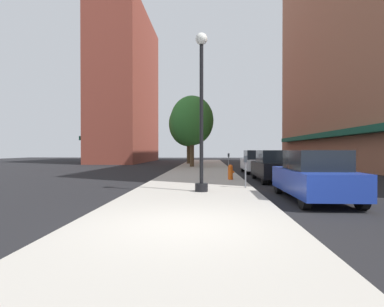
% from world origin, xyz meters
% --- Properties ---
extents(ground_plane, '(90.00, 90.00, 0.00)m').
position_xyz_m(ground_plane, '(4.00, 18.00, 0.00)').
color(ground_plane, black).
extents(sidewalk_slab, '(4.80, 50.00, 0.12)m').
position_xyz_m(sidewalk_slab, '(0.00, 19.00, 0.06)').
color(sidewalk_slab, '#A8A399').
rests_on(sidewalk_slab, ground).
extents(building_right_brick, '(6.80, 40.00, 28.92)m').
position_xyz_m(building_right_brick, '(14.99, 22.00, 14.43)').
color(building_right_brick, '#9E6047').
rests_on(building_right_brick, ground).
extents(building_far_background, '(6.80, 18.00, 20.77)m').
position_xyz_m(building_far_background, '(-11.01, 37.00, 10.36)').
color(building_far_background, brown).
rests_on(building_far_background, ground).
extents(lamppost, '(0.48, 0.48, 5.90)m').
position_xyz_m(lamppost, '(0.27, 5.12, 3.20)').
color(lamppost, black).
rests_on(lamppost, sidewalk_slab).
extents(fire_hydrant, '(0.33, 0.26, 0.79)m').
position_xyz_m(fire_hydrant, '(1.70, 9.91, 0.52)').
color(fire_hydrant, '#E05614').
rests_on(fire_hydrant, sidewalk_slab).
extents(parking_meter_near, '(0.14, 0.09, 1.31)m').
position_xyz_m(parking_meter_near, '(2.05, 16.69, 0.95)').
color(parking_meter_near, slate).
rests_on(parking_meter_near, sidewalk_slab).
extents(parking_meter_far, '(0.14, 0.09, 1.31)m').
position_xyz_m(parking_meter_far, '(2.05, 6.31, 0.95)').
color(parking_meter_far, slate).
rests_on(parking_meter_far, sidewalk_slab).
extents(tree_near, '(4.08, 4.08, 6.70)m').
position_xyz_m(tree_near, '(-1.00, 22.69, 4.46)').
color(tree_near, '#4C3823').
rests_on(tree_near, sidewalk_slab).
extents(tree_mid, '(4.55, 4.55, 7.22)m').
position_xyz_m(tree_mid, '(-1.75, 29.28, 4.71)').
color(tree_mid, '#4C3823').
rests_on(tree_mid, sidewalk_slab).
extents(car_blue, '(1.80, 4.30, 1.66)m').
position_xyz_m(car_blue, '(4.00, 3.96, 0.81)').
color(car_blue, black).
rests_on(car_blue, ground).
extents(car_black, '(1.80, 4.30, 1.66)m').
position_xyz_m(car_black, '(4.00, 10.19, 0.81)').
color(car_black, black).
rests_on(car_black, ground).
extents(car_white, '(1.80, 4.30, 1.66)m').
position_xyz_m(car_white, '(4.00, 16.18, 0.81)').
color(car_white, black).
rests_on(car_white, ground).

